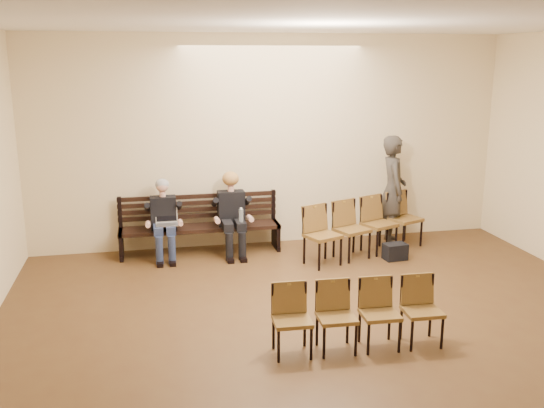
# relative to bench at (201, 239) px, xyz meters

# --- Properties ---
(ground) EXTENTS (10.00, 10.00, 0.00)m
(ground) POSITION_rel_bench_xyz_m (1.26, -4.65, -0.23)
(ground) COLOR #53391C
(ground) RESTS_ON ground
(room_walls) EXTENTS (8.02, 10.01, 3.51)m
(room_walls) POSITION_rel_bench_xyz_m (1.26, -3.86, 2.31)
(room_walls) COLOR beige
(room_walls) RESTS_ON ground
(bench) EXTENTS (2.60, 0.90, 0.45)m
(bench) POSITION_rel_bench_xyz_m (0.00, 0.00, 0.00)
(bench) COLOR black
(bench) RESTS_ON ground
(seated_man) EXTENTS (0.50, 0.69, 1.20)m
(seated_man) POSITION_rel_bench_xyz_m (-0.58, -0.12, 0.37)
(seated_man) COLOR black
(seated_man) RESTS_ON ground
(seated_woman) EXTENTS (0.53, 0.74, 1.24)m
(seated_woman) POSITION_rel_bench_xyz_m (0.51, -0.12, 0.40)
(seated_woman) COLOR black
(seated_woman) RESTS_ON ground
(laptop) EXTENTS (0.35, 0.27, 0.25)m
(laptop) POSITION_rel_bench_xyz_m (-0.54, -0.27, 0.35)
(laptop) COLOR silver
(laptop) RESTS_ON bench
(water_bottle) EXTENTS (0.07, 0.07, 0.24)m
(water_bottle) POSITION_rel_bench_xyz_m (0.62, -0.37, 0.34)
(water_bottle) COLOR silver
(water_bottle) RESTS_ON bench
(bag) EXTENTS (0.37, 0.28, 0.26)m
(bag) POSITION_rel_bench_xyz_m (2.98, -0.98, -0.10)
(bag) COLOR black
(bag) RESTS_ON ground
(passerby) EXTENTS (0.64, 0.86, 2.13)m
(passerby) POSITION_rel_bench_xyz_m (3.27, -0.10, 0.84)
(passerby) COLOR #332E29
(passerby) RESTS_ON ground
(chair_row_front) EXTENTS (2.27, 1.29, 0.92)m
(chair_row_front) POSITION_rel_bench_xyz_m (2.60, -0.65, 0.24)
(chair_row_front) COLOR brown
(chair_row_front) RESTS_ON ground
(chair_row_back) EXTENTS (1.89, 0.50, 0.77)m
(chair_row_back) POSITION_rel_bench_xyz_m (1.37, -3.72, 0.16)
(chair_row_back) COLOR brown
(chair_row_back) RESTS_ON ground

